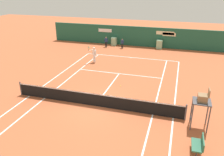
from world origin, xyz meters
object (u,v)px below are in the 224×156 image
object	(u,v)px
player_bench	(199,144)
ball_kid_centre_post	(106,41)
player_on_baseline	(94,53)
tennis_ball_mid_court	(159,102)
tennis_ball_by_sideline	(159,92)
ball_kid_right_post	(122,43)
umpire_chair	(202,101)
tennis_ball_near_service_line	(120,86)

from	to	relation	value
player_bench	ball_kid_centre_post	xyz separation A→B (m)	(-10.85, 18.22, 0.27)
player_bench	player_on_baseline	bearing A→B (deg)	40.58
tennis_ball_mid_court	tennis_ball_by_sideline	xyz separation A→B (m)	(-0.17, 1.50, 0.00)
ball_kid_centre_post	tennis_ball_mid_court	bearing A→B (deg)	113.46
ball_kid_right_post	ball_kid_centre_post	bearing A→B (deg)	10.90
umpire_chair	tennis_ball_by_sideline	xyz separation A→B (m)	(-2.69, 3.96, -1.70)
tennis_ball_by_sideline	player_bench	bearing A→B (deg)	-67.75
player_bench	umpire_chair	bearing A→B (deg)	-2.78
tennis_ball_mid_court	tennis_ball_by_sideline	bearing A→B (deg)	96.40
umpire_chair	tennis_ball_near_service_line	size ratio (longest dim) A/B	37.38
umpire_chair	player_bench	size ratio (longest dim) A/B	2.30
player_bench	ball_kid_centre_post	size ratio (longest dim) A/B	0.82
ball_kid_right_post	tennis_ball_near_service_line	distance (m)	11.99
umpire_chair	ball_kid_right_post	size ratio (longest dim) A/B	2.05
tennis_ball_by_sideline	player_on_baseline	bearing A→B (deg)	143.91
umpire_chair	tennis_ball_mid_court	xyz separation A→B (m)	(-2.52, 2.46, -1.70)
tennis_ball_mid_court	ball_kid_right_post	bearing A→B (deg)	114.93
ball_kid_right_post	tennis_ball_mid_court	distance (m)	14.81
tennis_ball_mid_court	tennis_ball_by_sideline	size ratio (longest dim) A/B	1.00
player_on_baseline	player_bench	bearing A→B (deg)	156.34
player_bench	player_on_baseline	world-z (taller)	player_on_baseline
ball_kid_centre_post	tennis_ball_near_service_line	world-z (taller)	ball_kid_centre_post
player_on_baseline	tennis_ball_near_service_line	distance (m)	6.79
tennis_ball_mid_court	player_bench	bearing A→B (deg)	-63.35
player_on_baseline	ball_kid_right_post	xyz separation A→B (m)	(1.44, 6.44, -0.27)
umpire_chair	tennis_ball_mid_court	distance (m)	3.91
ball_kid_centre_post	tennis_ball_by_sideline	world-z (taller)	ball_kid_centre_post
player_on_baseline	tennis_ball_mid_court	bearing A→B (deg)	163.51
player_on_baseline	ball_kid_centre_post	xyz separation A→B (m)	(-0.76, 6.44, -0.21)
tennis_ball_near_service_line	tennis_ball_by_sideline	world-z (taller)	same
ball_kid_right_post	ball_kid_centre_post	xyz separation A→B (m)	(-2.20, -0.00, 0.06)
ball_kid_right_post	tennis_ball_mid_court	bearing A→B (deg)	125.83
player_on_baseline	ball_kid_right_post	world-z (taller)	player_on_baseline
tennis_ball_near_service_line	tennis_ball_by_sideline	xyz separation A→B (m)	(3.22, -0.29, 0.00)
tennis_ball_mid_court	tennis_ball_near_service_line	bearing A→B (deg)	152.04
player_on_baseline	tennis_ball_by_sideline	world-z (taller)	player_on_baseline
ball_kid_right_post	tennis_ball_mid_court	xyz separation A→B (m)	(6.24, -13.42, -0.68)
ball_kid_centre_post	tennis_ball_near_service_line	size ratio (longest dim) A/B	19.85
ball_kid_centre_post	tennis_ball_by_sideline	bearing A→B (deg)	116.06
player_bench	tennis_ball_mid_court	bearing A→B (deg)	26.65
tennis_ball_near_service_line	tennis_ball_by_sideline	distance (m)	3.23
umpire_chair	player_on_baseline	xyz separation A→B (m)	(-10.20, 9.43, -0.75)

